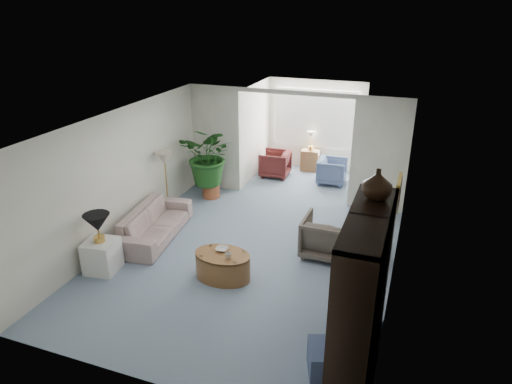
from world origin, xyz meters
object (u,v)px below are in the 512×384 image
at_px(cabinet_urn, 377,184).
at_px(entertainment_cabinet, 362,293).
at_px(sofa, 155,223).
at_px(coffee_table, 223,266).
at_px(plant_pot, 211,191).
at_px(floor_lamp, 164,158).
at_px(framed_picture, 399,194).
at_px(ottoman, 328,360).
at_px(coffee_bowl, 222,249).
at_px(side_table_dark, 367,238).
at_px(sunroom_chair_maroon, 275,164).
at_px(sunroom_table, 310,160).
at_px(sunroom_chair_blue, 332,171).
at_px(end_table, 102,256).
at_px(coffee_cup, 228,256).
at_px(wingback_chair, 326,236).
at_px(table_lamp, 97,223).

bearing_deg(cabinet_urn, entertainment_cabinet, -90.00).
height_order(sofa, coffee_table, sofa).
height_order(sofa, plant_pot, sofa).
relative_size(sofa, coffee_table, 2.15).
relative_size(floor_lamp, coffee_table, 0.38).
bearing_deg(coffee_table, plant_pot, 118.51).
xyz_separation_m(framed_picture, ottoman, (-0.52, -2.00, -1.50)).
height_order(coffee_bowl, side_table_dark, side_table_dark).
xyz_separation_m(sunroom_chair_maroon, sunroom_table, (0.75, 0.75, -0.05)).
bearing_deg(sunroom_table, entertainment_cabinet, -71.31).
relative_size(coffee_bowl, sunroom_chair_blue, 0.29).
xyz_separation_m(ottoman, sunroom_chair_maroon, (-2.75, 6.34, 0.14)).
xyz_separation_m(end_table, floor_lamp, (-0.13, 2.42, 0.97)).
bearing_deg(floor_lamp, coffee_bowl, -40.87).
distance_m(coffee_cup, entertainment_cabinet, 2.53).
bearing_deg(side_table_dark, sunroom_table, 117.18).
relative_size(floor_lamp, sunroom_table, 0.63).
height_order(end_table, coffee_bowl, end_table).
height_order(end_table, ottoman, end_table).
bearing_deg(coffee_cup, framed_picture, 13.65).
xyz_separation_m(floor_lamp, coffee_table, (2.14, -1.91, -1.02)).
height_order(entertainment_cabinet, cabinet_urn, cabinet_urn).
distance_m(wingback_chair, cabinet_urn, 2.89).
relative_size(entertainment_cabinet, sunroom_table, 3.64).
bearing_deg(framed_picture, sunroom_table, 116.26).
xyz_separation_m(cabinet_urn, ottoman, (-0.29, -0.84, -2.07)).
xyz_separation_m(wingback_chair, sunroom_table, (-1.34, 4.28, -0.09)).
bearing_deg(cabinet_urn, wingback_chair, 115.49).
xyz_separation_m(framed_picture, coffee_bowl, (-2.66, -0.40, -1.22)).
bearing_deg(cabinet_urn, side_table_dark, 96.06).
height_order(table_lamp, coffee_bowl, table_lamp).
bearing_deg(floor_lamp, sunroom_chair_maroon, 63.15).
bearing_deg(coffee_bowl, sunroom_chair_maroon, 97.28).
bearing_deg(sunroom_chair_maroon, framed_picture, 33.81).
bearing_deg(wingback_chair, coffee_bowl, 40.35).
height_order(framed_picture, table_lamp, framed_picture).
bearing_deg(table_lamp, coffee_cup, 10.60).
height_order(end_table, floor_lamp, floor_lamp).
xyz_separation_m(framed_picture, table_lamp, (-4.62, -1.00, -0.79)).
bearing_deg(framed_picture, coffee_cup, -166.35).
xyz_separation_m(sofa, wingback_chair, (3.25, 0.47, 0.08)).
bearing_deg(sofa, sunroom_chair_maroon, -23.40).
height_order(sofa, entertainment_cabinet, entertainment_cabinet).
bearing_deg(floor_lamp, side_table_dark, -3.96).
distance_m(table_lamp, ottoman, 4.28).
distance_m(cabinet_urn, plant_pot, 5.83).
xyz_separation_m(coffee_cup, sunroom_chair_blue, (0.69, 4.95, -0.18)).
bearing_deg(coffee_bowl, cabinet_urn, -17.38).
distance_m(wingback_chair, entertainment_cabinet, 2.73).
relative_size(coffee_cup, side_table_dark, 0.17).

